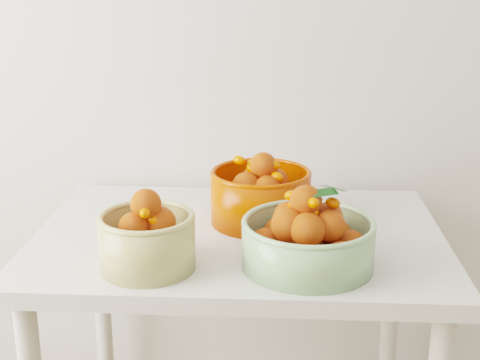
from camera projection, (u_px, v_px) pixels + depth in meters
The scene contains 4 objects.
table at pixel (239, 268), 1.68m from camera, with size 1.00×0.70×0.75m.
bowl_cream at pixel (147, 239), 1.43m from camera, with size 0.24×0.24×0.18m.
bowl_green at pixel (308, 239), 1.44m from camera, with size 0.38×0.38×0.19m.
bowl_orange at pixel (261, 195), 1.69m from camera, with size 0.29×0.29×0.18m.
Camera 1 is at (-0.12, 0.07, 1.37)m, focal length 50.00 mm.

